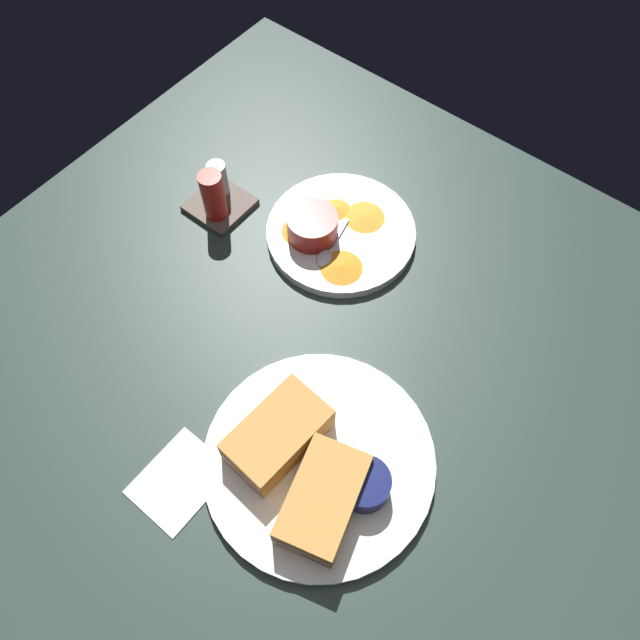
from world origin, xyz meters
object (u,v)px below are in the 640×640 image
Objects in this scene: ramekin_dark_sauce at (365,484)px; spoon_by_gravy_ramekin at (328,252)px; sandwich_half_far at (323,499)px; condiment_caddy at (217,195)px; spoon_by_dark_ramekin at (330,463)px; sandwich_half_near at (278,435)px; plate_sandwich_main at (319,461)px; plate_chips_companion at (341,233)px; ramekin_light_gravy at (312,225)px.

ramekin_dark_sauce is 35.79cm from spoon_by_gravy_ramekin.
spoon_by_gravy_ramekin is (25.20, 25.36, -1.60)cm from ramekin_dark_sauce.
condiment_caddy is at bearing 57.71° from sandwich_half_far.
sandwich_half_near is at bearing 103.56° from spoon_by_dark_ramekin.
plate_sandwich_main is at bearing -143.95° from spoon_by_gravy_ramekin.
sandwich_half_near reaches higher than plate_sandwich_main.
plate_sandwich_main and plate_chips_companion have the same top height.
spoon_by_dark_ramekin is (-0.18, 5.21, -1.60)cm from ramekin_dark_sauce.
sandwich_half_near is 1.39× the size of spoon_by_gravy_ramekin.
sandwich_half_far is 1.54× the size of condiment_caddy.
ramekin_light_gravy is (27.04, 22.72, 3.01)cm from plate_sandwich_main.
plate_sandwich_main is 2.15× the size of sandwich_half_near.
condiment_caddy reaches higher than spoon_by_gravy_ramekin.
plate_chips_companion is at bearing -39.81° from ramekin_light_gravy.
spoon_by_dark_ramekin is 1.04× the size of condiment_caddy.
condiment_caddy is (22.14, 45.08, -0.16)cm from ramekin_dark_sauce.
ramekin_light_gravy is 0.78× the size of spoon_by_gravy_ramekin.
sandwich_half_near is at bearing 98.64° from ramekin_dark_sauce.
condiment_caddy is at bearing 63.84° from ramekin_dark_sauce.
spoon_by_gravy_ramekin is (29.80, 22.59, -2.04)cm from sandwich_half_far.
condiment_caddy reaches higher than ramekin_light_gravy.
sandwich_half_near is 1.45× the size of condiment_caddy.
plate_sandwich_main is at bearing 43.52° from sandwich_half_far.
spoon_by_dark_ramekin is 1.00× the size of spoon_by_gravy_ramekin.
spoon_by_dark_ramekin is at bearing 28.94° from sandwich_half_far.
sandwich_half_far is at bearing -122.29° from condiment_caddy.
condiment_caddy reaches higher than plate_sandwich_main.
plate_sandwich_main is at bearing -76.48° from sandwich_half_near.
ramekin_light_gravy is at bearing 31.33° from sandwich_half_near.
condiment_caddy is at bearing 98.83° from spoon_by_gravy_ramekin.
ramekin_light_gravy is (28.35, 17.26, -0.19)cm from sandwich_half_near.
plate_chips_companion is 2.44× the size of condiment_caddy.
sandwich_half_far is at bearing -145.58° from plate_chips_companion.
ramekin_light_gravy is (26.52, 29.36, 0.24)cm from ramekin_dark_sauce.
sandwich_half_near is 0.59× the size of plate_chips_companion.
ramekin_light_gravy reaches higher than spoon_by_gravy_ramekin.
condiment_caddy is at bearing 53.98° from sandwich_half_near.
spoon_by_dark_ramekin is at bearing -76.29° from plate_sandwich_main.
ramekin_dark_sauce is 39.56cm from ramekin_light_gravy.
plate_chips_companion is (30.17, 21.25, -1.16)cm from spoon_by_dark_ramekin.
plate_sandwich_main is 36.39cm from plate_chips_companion.
condiment_caddy is (26.74, 42.31, -0.59)cm from sandwich_half_far.
plate_sandwich_main is 1.28× the size of plate_chips_companion.
plate_chips_companion is at bearing 24.29° from sandwich_half_near.
ramekin_dark_sauce reaches higher than spoon_by_dark_ramekin.
ramekin_light_gravy reaches higher than plate_chips_companion.
spoon_by_gravy_ramekin is 1.05× the size of condiment_caddy.
spoon_by_gravy_ramekin is 20.00cm from condiment_caddy.
spoon_by_dark_ramekin is 45.71cm from condiment_caddy.
sandwich_half_far reaches higher than ramekin_light_gravy.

